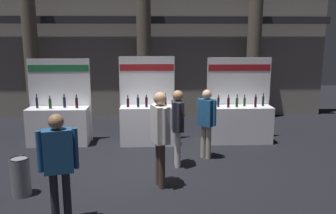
{
  "coord_description": "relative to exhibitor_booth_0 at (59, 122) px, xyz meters",
  "views": [
    {
      "loc": [
        0.26,
        -7.28,
        2.85
      ],
      "look_at": [
        0.64,
        1.09,
        1.16
      ],
      "focal_mm": 37.69,
      "sensor_mm": 36.0,
      "label": 1
    }
  ],
  "objects": [
    {
      "name": "visitor_2",
      "position": [
        3.75,
        -1.29,
        0.38
      ],
      "size": [
        0.42,
        0.42,
        1.64
      ],
      "rotation": [
        0.0,
        0.0,
        2.41
      ],
      "color": "#ADA393",
      "rests_on": "ground_plane"
    },
    {
      "name": "visitor_0",
      "position": [
        3.04,
        -1.8,
        0.44
      ],
      "size": [
        0.25,
        0.58,
        1.71
      ],
      "rotation": [
        0.0,
        0.0,
        1.59
      ],
      "color": "silver",
      "rests_on": "ground_plane"
    },
    {
      "name": "visitor_1",
      "position": [
        1.08,
        -4.16,
        0.46
      ],
      "size": [
        0.58,
        0.33,
        1.74
      ],
      "rotation": [
        0.0,
        0.0,
        3.41
      ],
      "color": "#23232D",
      "rests_on": "ground_plane"
    },
    {
      "name": "exhibitor_booth_1",
      "position": [
        2.35,
        -0.05,
        0.02
      ],
      "size": [
        1.49,
        0.66,
        2.32
      ],
      "color": "white",
      "rests_on": "ground_plane"
    },
    {
      "name": "visitor_4",
      "position": [
        2.64,
        -2.86,
        0.54
      ],
      "size": [
        0.37,
        0.59,
        1.84
      ],
      "rotation": [
        0.0,
        0.0,
        1.87
      ],
      "color": "#47382D",
      "rests_on": "ground_plane"
    },
    {
      "name": "hall_colonnade",
      "position": [
        2.23,
        3.19,
        2.46
      ],
      "size": [
        12.78,
        1.18,
        6.14
      ],
      "color": "gray",
      "rests_on": "ground_plane"
    },
    {
      "name": "trash_bin",
      "position": [
        0.1,
        -3.14,
        -0.23
      ],
      "size": [
        0.35,
        0.35,
        0.72
      ],
      "color": "slate",
      "rests_on": "ground_plane"
    },
    {
      "name": "exhibitor_booth_0",
      "position": [
        0.0,
        0.0,
        0.0
      ],
      "size": [
        1.65,
        0.66,
        2.26
      ],
      "color": "white",
      "rests_on": "ground_plane"
    },
    {
      "name": "ground_plane",
      "position": [
        2.23,
        -1.96,
        -0.59
      ],
      "size": [
        25.56,
        25.56,
        0.0
      ],
      "primitive_type": "plane",
      "color": "black"
    },
    {
      "name": "exhibitor_booth_2",
      "position": [
        4.87,
        -0.01,
        0.0
      ],
      "size": [
        1.75,
        0.66,
        2.28
      ],
      "color": "white",
      "rests_on": "ground_plane"
    }
  ]
}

